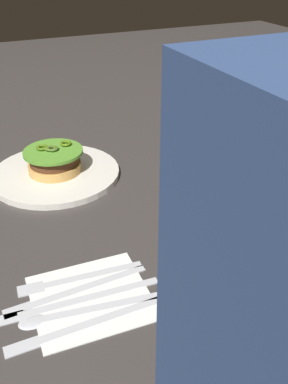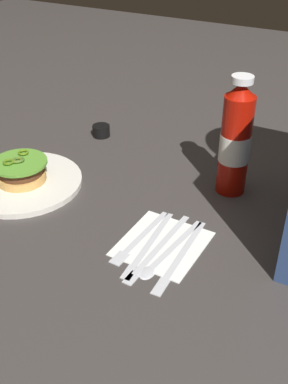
{
  "view_description": "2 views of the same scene",
  "coord_description": "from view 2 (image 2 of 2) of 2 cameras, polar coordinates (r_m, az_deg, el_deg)",
  "views": [
    {
      "loc": [
        0.19,
        0.64,
        0.42
      ],
      "look_at": [
        -0.05,
        0.11,
        0.08
      ],
      "focal_mm": 40.49,
      "sensor_mm": 36.0,
      "label": 1
    },
    {
      "loc": [
        0.69,
        0.51,
        0.55
      ],
      "look_at": [
        0.02,
        0.15,
        0.06
      ],
      "focal_mm": 44.44,
      "sensor_mm": 36.0,
      "label": 2
    }
  ],
  "objects": [
    {
      "name": "butter_knife",
      "position": [
        0.83,
        4.1,
        -7.98
      ],
      "size": [
        0.22,
        0.02,
        0.0
      ],
      "color": "silver",
      "rests_on": "napkin"
    },
    {
      "name": "fork_utensil",
      "position": [
        0.87,
        -0.9,
        -5.77
      ],
      "size": [
        0.18,
        0.03,
        0.0
      ],
      "color": "silver",
      "rests_on": "napkin"
    },
    {
      "name": "ketchup_bottle",
      "position": [
        0.98,
        10.91,
        6.03
      ],
      "size": [
        0.06,
        0.06,
        0.25
      ],
      "color": "#AD1106",
      "rests_on": "ground_plane"
    },
    {
      "name": "napkin",
      "position": [
        0.87,
        2.23,
        -6.18
      ],
      "size": [
        0.16,
        0.15,
        0.0
      ],
      "primitive_type": "cube",
      "rotation": [
        0.0,
        0.0,
        -0.04
      ],
      "color": "white",
      "rests_on": "ground_plane"
    },
    {
      "name": "ground_plane",
      "position": [
        1.02,
        -7.19,
        0.02
      ],
      "size": [
        3.0,
        3.0,
        0.0
      ],
      "primitive_type": "plane",
      "color": "#373230"
    },
    {
      "name": "dinner_plate",
      "position": [
        1.06,
        -14.34,
        1.14
      ],
      "size": [
        0.26,
        0.26,
        0.01
      ],
      "primitive_type": "cylinder",
      "color": "silver",
      "rests_on": "ground_plane"
    },
    {
      "name": "steak_knife",
      "position": [
        0.86,
        0.28,
        -6.56
      ],
      "size": [
        0.2,
        0.03,
        0.0
      ],
      "color": "silver",
      "rests_on": "napkin"
    },
    {
      "name": "table_knife",
      "position": [
        0.85,
        1.34,
        -7.0
      ],
      "size": [
        0.22,
        0.03,
        0.0
      ],
      "color": "silver",
      "rests_on": "napkin"
    },
    {
      "name": "condiment_cup",
      "position": [
        1.24,
        -5.16,
        7.33
      ],
      "size": [
        0.04,
        0.04,
        0.03
      ],
      "primitive_type": "cylinder",
      "color": "black",
      "rests_on": "ground_plane"
    },
    {
      "name": "burger_sandwich",
      "position": [
        1.05,
        -14.6,
        2.52
      ],
      "size": [
        0.12,
        0.12,
        0.05
      ],
      "color": "tan",
      "rests_on": "dinner_plate"
    },
    {
      "name": "spoon_utensil",
      "position": [
        0.84,
        2.41,
        -7.51
      ],
      "size": [
        0.19,
        0.04,
        0.0
      ],
      "color": "silver",
      "rests_on": "napkin"
    }
  ]
}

